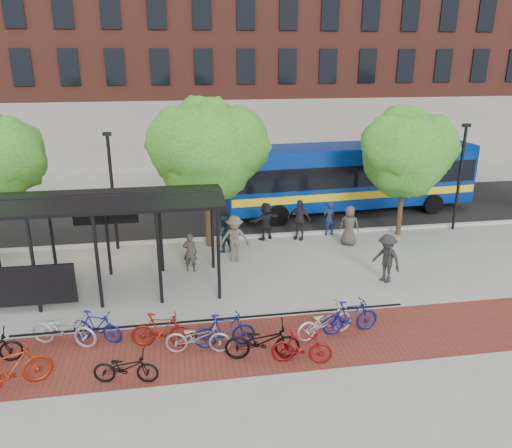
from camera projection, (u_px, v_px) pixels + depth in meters
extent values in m
plane|color=#9E9E99|center=(291.00, 271.00, 19.77)|extent=(160.00, 160.00, 0.00)
cube|color=black|center=(258.00, 211.00, 27.24)|extent=(160.00, 8.00, 0.01)
cube|color=#B7B7B2|center=(271.00, 235.00, 23.49)|extent=(160.00, 0.25, 0.12)
cube|color=maroon|center=(263.00, 344.00, 14.80)|extent=(24.00, 3.00, 0.01)
cube|color=black|center=(217.00, 332.00, 15.44)|extent=(12.00, 0.05, 0.95)
cube|color=brown|center=(339.00, 31.00, 42.32)|extent=(55.00, 14.00, 20.00)
cylinder|color=black|center=(34.00, 266.00, 16.13)|extent=(0.12, 0.12, 3.30)
cylinder|color=black|center=(52.00, 238.00, 18.65)|extent=(0.12, 0.12, 3.30)
cylinder|color=black|center=(98.00, 262.00, 16.44)|extent=(0.12, 0.12, 3.30)
cylinder|color=black|center=(107.00, 235.00, 18.96)|extent=(0.12, 0.12, 3.30)
cylinder|color=black|center=(159.00, 259.00, 16.75)|extent=(0.12, 0.12, 3.30)
cylinder|color=black|center=(161.00, 232.00, 19.27)|extent=(0.12, 0.12, 3.30)
cylinder|color=black|center=(219.00, 255.00, 17.05)|extent=(0.12, 0.12, 3.30)
cylinder|color=black|center=(212.00, 229.00, 19.57)|extent=(0.12, 0.12, 3.30)
cube|color=black|center=(4.00, 287.00, 16.14)|extent=(4.50, 0.08, 1.40)
cube|color=black|center=(63.00, 206.00, 16.31)|extent=(10.60, 1.65, 0.29)
cube|color=black|center=(71.00, 195.00, 17.61)|extent=(10.60, 1.65, 0.29)
cube|color=black|center=(76.00, 200.00, 18.40)|extent=(9.00, 0.10, 0.40)
cube|color=black|center=(106.00, 215.00, 18.81)|extent=(2.40, 0.12, 0.70)
cube|color=#FF7200|center=(106.00, 214.00, 18.88)|extent=(2.20, 0.02, 0.55)
sphere|color=#25731E|center=(6.00, 156.00, 19.97)|extent=(3.20, 3.20, 3.20)
cylinder|color=#382619|center=(208.00, 219.00, 21.98)|extent=(0.24, 0.24, 2.52)
sphere|color=#25731E|center=(206.00, 153.00, 21.03)|extent=(4.20, 4.20, 4.20)
sphere|color=#25731E|center=(230.00, 144.00, 21.28)|extent=(3.36, 3.36, 3.36)
sphere|color=#25731E|center=(186.00, 145.00, 20.49)|extent=(3.15, 3.15, 3.15)
sphere|color=#25731E|center=(207.00, 132.00, 21.16)|extent=(2.94, 2.94, 2.94)
cylinder|color=#382619|center=(400.00, 212.00, 23.40)|extent=(0.24, 0.24, 2.27)
sphere|color=#25731E|center=(405.00, 156.00, 22.54)|extent=(3.80, 3.80, 3.80)
sphere|color=#25731E|center=(424.00, 148.00, 22.77)|extent=(3.04, 3.04, 3.04)
sphere|color=#25731E|center=(393.00, 149.00, 22.01)|extent=(2.85, 2.85, 2.85)
sphere|color=#25731E|center=(405.00, 137.00, 22.67)|extent=(2.66, 2.66, 2.66)
cylinder|color=black|center=(113.00, 194.00, 21.25)|extent=(0.14, 0.14, 5.00)
cube|color=black|center=(107.00, 134.00, 20.42)|extent=(0.35, 0.20, 0.15)
cylinder|color=black|center=(459.00, 179.00, 23.70)|extent=(0.14, 0.14, 5.00)
cube|color=black|center=(467.00, 125.00, 22.87)|extent=(0.35, 0.20, 0.15)
cube|color=navy|center=(349.00, 175.00, 26.59)|extent=(13.57, 3.81, 3.07)
cube|color=black|center=(349.00, 170.00, 26.51)|extent=(13.31, 3.83, 1.12)
cube|color=yellow|center=(348.00, 188.00, 26.84)|extent=(13.44, 3.85, 0.39)
cube|color=navy|center=(350.00, 147.00, 26.11)|extent=(13.29, 3.50, 0.20)
cylinder|color=black|center=(278.00, 215.00, 24.81)|extent=(1.09, 0.39, 1.07)
cylinder|color=black|center=(264.00, 200.00, 27.49)|extent=(1.09, 0.39, 1.07)
cylinder|color=black|center=(433.00, 204.00, 26.67)|extent=(1.09, 0.39, 1.07)
cylinder|color=black|center=(405.00, 190.00, 29.34)|extent=(1.09, 0.39, 1.07)
imported|color=#99260D|center=(11.00, 369.00, 12.62)|extent=(2.07, 1.34, 1.21)
imported|color=#B2B1B4|center=(64.00, 329.00, 14.59)|extent=(2.16, 1.34, 1.07)
imported|color=navy|center=(97.00, 326.00, 14.82)|extent=(1.69, 1.08, 0.98)
imported|color=black|center=(126.00, 367.00, 12.96)|extent=(1.78, 0.86, 0.90)
imported|color=maroon|center=(162.00, 330.00, 14.54)|extent=(1.86, 0.78, 1.08)
imported|color=#959698|center=(198.00, 337.00, 14.26)|extent=(1.96, 0.91, 0.99)
imported|color=navy|center=(225.00, 330.00, 14.53)|extent=(1.80, 0.53, 1.08)
imported|color=black|center=(262.00, 341.00, 13.96)|extent=(2.19, 0.99, 1.11)
imported|color=maroon|center=(302.00, 347.00, 13.77)|extent=(1.76, 0.87, 1.02)
imported|color=#BCBBBE|center=(325.00, 321.00, 15.07)|extent=(2.05, 1.21, 1.02)
imported|color=navy|center=(350.00, 316.00, 15.27)|extent=(1.87, 0.68, 1.10)
imported|color=#39342E|center=(190.00, 252.00, 19.56)|extent=(0.65, 0.52, 1.57)
imported|color=#1D3145|center=(224.00, 234.00, 21.48)|extent=(0.94, 0.82, 1.63)
imported|color=brown|center=(235.00, 239.00, 20.42)|extent=(1.37, 0.93, 1.97)
imported|color=#292929|center=(299.00, 220.00, 22.89)|extent=(1.18, 1.00, 1.89)
imported|color=black|center=(266.00, 221.00, 22.91)|extent=(1.69, 1.18, 1.76)
imported|color=#423C35|center=(349.00, 226.00, 22.22)|extent=(1.05, 0.93, 1.81)
imported|color=#1B2740|center=(329.00, 219.00, 23.48)|extent=(0.63, 0.46, 1.61)
imported|color=#252525|center=(387.00, 258.00, 18.57)|extent=(1.20, 1.40, 1.89)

